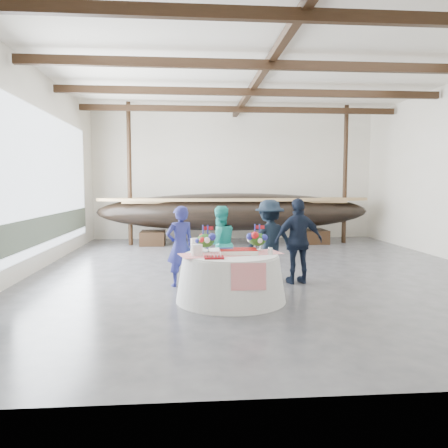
{
  "coord_description": "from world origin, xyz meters",
  "views": [
    {
      "loc": [
        -1.64,
        -9.68,
        1.89
      ],
      "look_at": [
        -0.96,
        -1.24,
        1.15
      ],
      "focal_mm": 35.0,
      "sensor_mm": 36.0,
      "label": 1
    }
  ],
  "objects": [
    {
      "name": "floor",
      "position": [
        0.0,
        0.0,
        0.0
      ],
      "size": [
        10.0,
        12.0,
        0.01
      ],
      "primitive_type": "cube",
      "color": "#3D3D42",
      "rests_on": "ground"
    },
    {
      "name": "wall_back",
      "position": [
        0.0,
        6.0,
        2.25
      ],
      "size": [
        10.0,
        0.02,
        4.5
      ],
      "primitive_type": "cube",
      "color": "silver",
      "rests_on": "ground"
    },
    {
      "name": "wall_front",
      "position": [
        0.0,
        -6.0,
        2.25
      ],
      "size": [
        10.0,
        0.02,
        4.5
      ],
      "primitive_type": "cube",
      "color": "silver",
      "rests_on": "ground"
    },
    {
      "name": "wall_left",
      "position": [
        -5.0,
        0.0,
        2.25
      ],
      "size": [
        0.02,
        12.0,
        4.5
      ],
      "primitive_type": "cube",
      "color": "silver",
      "rests_on": "ground"
    },
    {
      "name": "ceiling",
      "position": [
        0.0,
        0.0,
        4.5
      ],
      "size": [
        10.0,
        12.0,
        0.01
      ],
      "primitive_type": "cube",
      "color": "white",
      "rests_on": "wall_back"
    },
    {
      "name": "pavilion_structure",
      "position": [
        0.0,
        0.76,
        4.0
      ],
      "size": [
        9.8,
        11.76,
        4.5
      ],
      "color": "black",
      "rests_on": "ground"
    },
    {
      "name": "open_bay",
      "position": [
        -4.95,
        1.0,
        1.83
      ],
      "size": [
        0.03,
        7.0,
        3.2
      ],
      "color": "silver",
      "rests_on": "ground"
    },
    {
      "name": "longboat_display",
      "position": [
        -0.15,
        4.38,
        1.06
      ],
      "size": [
        8.83,
        1.77,
        1.66
      ],
      "color": "black",
      "rests_on": "ground"
    },
    {
      "name": "banquet_table",
      "position": [
        -0.96,
        -2.64,
        0.39
      ],
      "size": [
        1.81,
        1.81,
        0.78
      ],
      "color": "silver",
      "rests_on": "ground"
    },
    {
      "name": "tabletop_items",
      "position": [
        -0.98,
        -2.48,
        0.92
      ],
      "size": [
        1.75,
        1.0,
        0.4
      ],
      "color": "red",
      "rests_on": "banquet_table"
    },
    {
      "name": "guest_woman_blue",
      "position": [
        -1.81,
        -1.51,
        0.76
      ],
      "size": [
        0.65,
        0.56,
        1.52
      ],
      "primitive_type": "imported",
      "rotation": [
        0.0,
        0.0,
        3.56
      ],
      "color": "navy",
      "rests_on": "ground"
    },
    {
      "name": "guest_woman_teal",
      "position": [
        -1.04,
        -1.22,
        0.75
      ],
      "size": [
        0.88,
        0.79,
        1.5
      ],
      "primitive_type": "imported",
      "rotation": [
        0.0,
        0.0,
        3.51
      ],
      "color": "teal",
      "rests_on": "ground"
    },
    {
      "name": "guest_man_left",
      "position": [
        -0.03,
        -1.09,
        0.81
      ],
      "size": [
        1.17,
        0.87,
        1.61
      ],
      "primitive_type": "imported",
      "rotation": [
        0.0,
        0.0,
        3.43
      ],
      "color": "black",
      "rests_on": "ground"
    },
    {
      "name": "guest_man_right",
      "position": [
        0.47,
        -1.47,
        0.83
      ],
      "size": [
        1.02,
        0.55,
        1.65
      ],
      "primitive_type": "imported",
      "rotation": [
        0.0,
        0.0,
        3.29
      ],
      "color": "black",
      "rests_on": "ground"
    }
  ]
}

